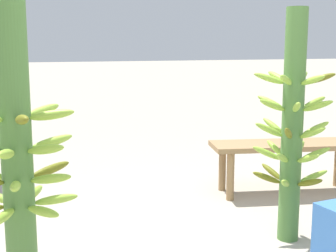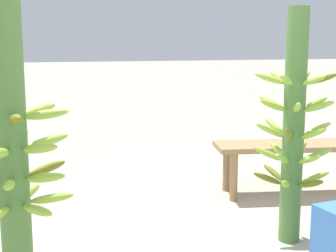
{
  "view_description": "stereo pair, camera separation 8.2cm",
  "coord_description": "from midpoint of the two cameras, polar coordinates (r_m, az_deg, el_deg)",
  "views": [
    {
      "loc": [
        -1.1,
        -1.74,
        1.19
      ],
      "look_at": [
        0.06,
        0.73,
        0.73
      ],
      "focal_mm": 50.0,
      "sensor_mm": 36.0,
      "label": 1
    },
    {
      "loc": [
        -1.02,
        -1.77,
        1.19
      ],
      "look_at": [
        0.06,
        0.73,
        0.73
      ],
      "focal_mm": 50.0,
      "sensor_mm": 36.0,
      "label": 2
    }
  ],
  "objects": [
    {
      "name": "banana_stalk_center",
      "position": [
        2.92,
        15.83,
        -0.29
      ],
      "size": [
        0.49,
        0.49,
        1.43
      ],
      "color": "#4C7A38",
      "rests_on": "ground_plane"
    },
    {
      "name": "banana_stalk_left",
      "position": [
        2.05,
        -17.3,
        -4.64
      ],
      "size": [
        0.5,
        0.5,
        1.39
      ],
      "color": "#4C7A38",
      "rests_on": "ground_plane"
    },
    {
      "name": "market_bench",
      "position": [
        3.96,
        15.47,
        -3.02
      ],
      "size": [
        1.3,
        0.74,
        0.42
      ],
      "rotation": [
        0.0,
        0.0,
        -0.31
      ],
      "color": "#99754C",
      "rests_on": "ground_plane"
    }
  ]
}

